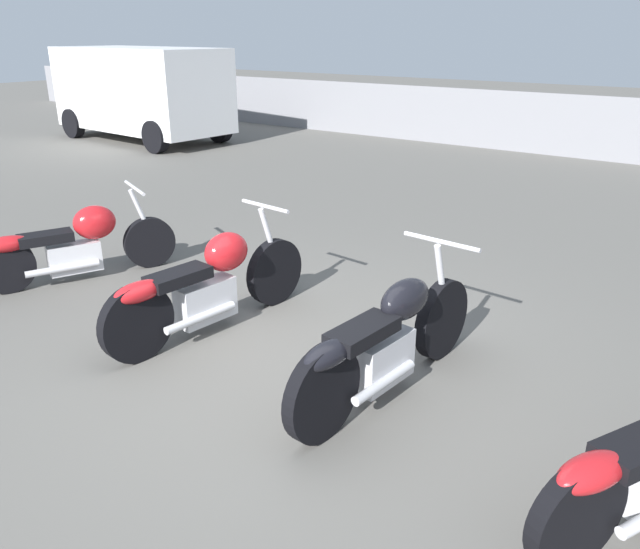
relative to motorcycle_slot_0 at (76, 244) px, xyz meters
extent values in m
plane|color=#5B5954|center=(2.97, -0.21, -0.40)|extent=(60.00, 60.00, 0.00)
cube|color=gray|center=(2.97, 10.21, 0.24)|extent=(40.00, 0.04, 1.28)
cylinder|color=black|center=(0.30, 0.71, -0.12)|extent=(0.31, 0.56, 0.57)
cylinder|color=black|center=(-0.27, -0.64, -0.12)|extent=(0.31, 0.56, 0.57)
cube|color=silver|center=(-0.02, -0.03, -0.15)|extent=(0.39, 0.56, 0.31)
ellipsoid|color=red|center=(0.08, 0.20, 0.20)|extent=(0.45, 0.52, 0.36)
cube|color=black|center=(-0.11, -0.26, 0.11)|extent=(0.42, 0.58, 0.10)
ellipsoid|color=red|center=(-0.25, -0.59, 0.11)|extent=(0.35, 0.48, 0.16)
cylinder|color=silver|center=(0.26, 0.62, 0.51)|extent=(0.64, 0.30, 0.04)
cylinder|color=silver|center=(0.28, 0.66, 0.20)|extent=(0.14, 0.24, 0.62)
cylinder|color=silver|center=(0.04, -0.21, -0.20)|extent=(0.34, 0.69, 0.07)
cylinder|color=black|center=(2.08, 0.76, -0.08)|extent=(0.16, 0.65, 0.64)
cylinder|color=black|center=(1.93, -0.76, -0.08)|extent=(0.16, 0.65, 0.64)
cube|color=silver|center=(1.99, -0.08, -0.11)|extent=(0.25, 0.57, 0.35)
ellipsoid|color=red|center=(2.02, 0.18, 0.28)|extent=(0.33, 0.46, 0.34)
cube|color=black|center=(1.97, -0.33, 0.19)|extent=(0.29, 0.57, 0.10)
ellipsoid|color=red|center=(1.93, -0.71, 0.18)|extent=(0.24, 0.46, 0.16)
cylinder|color=silver|center=(2.07, 0.66, 0.59)|extent=(0.59, 0.09, 0.04)
cylinder|color=silver|center=(2.07, 0.71, 0.26)|extent=(0.08, 0.26, 0.65)
cylinder|color=silver|center=(2.10, -0.24, -0.18)|extent=(0.14, 0.71, 0.07)
cylinder|color=black|center=(3.85, 0.73, -0.07)|extent=(0.15, 0.66, 0.66)
cylinder|color=black|center=(3.72, -0.73, -0.07)|extent=(0.15, 0.66, 0.66)
cube|color=silver|center=(3.78, -0.07, -0.11)|extent=(0.24, 0.54, 0.36)
ellipsoid|color=black|center=(3.80, 0.18, 0.28)|extent=(0.29, 0.52, 0.29)
cube|color=black|center=(3.76, -0.32, 0.21)|extent=(0.29, 0.59, 0.10)
ellipsoid|color=black|center=(3.73, -0.68, 0.19)|extent=(0.24, 0.46, 0.16)
cylinder|color=silver|center=(3.84, 0.63, 0.60)|extent=(0.65, 0.09, 0.04)
cylinder|color=silver|center=(3.84, 0.68, 0.26)|extent=(0.07, 0.26, 0.66)
cylinder|color=silver|center=(3.89, -0.23, -0.17)|extent=(0.12, 0.66, 0.07)
cylinder|color=black|center=(5.33, -0.85, -0.10)|extent=(0.35, 0.59, 0.60)
ellipsoid|color=red|center=(5.35, -0.81, 0.14)|extent=(0.37, 0.48, 0.16)
cube|color=white|center=(-6.77, 6.40, 0.80)|extent=(4.63, 2.21, 1.85)
cube|color=black|center=(-9.01, 6.54, 1.22)|extent=(0.14, 1.74, 0.55)
cylinder|color=black|center=(-8.49, 5.59, -0.05)|extent=(0.71, 0.26, 0.70)
cylinder|color=black|center=(-8.37, 7.42, -0.05)|extent=(0.71, 0.26, 0.70)
cylinder|color=black|center=(-5.17, 5.39, -0.05)|extent=(0.71, 0.26, 0.70)
cylinder|color=black|center=(-5.06, 7.22, -0.05)|extent=(0.71, 0.26, 0.70)
camera|label=1|loc=(5.73, -3.50, 2.08)|focal=35.00mm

